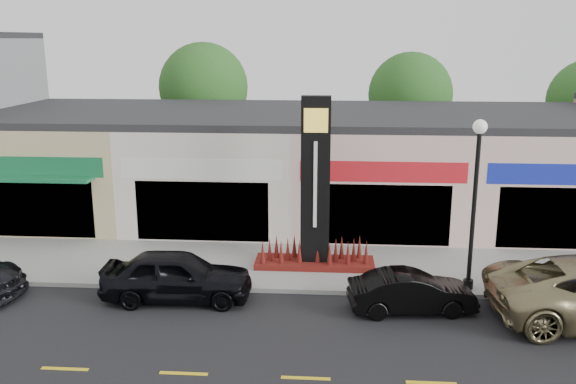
# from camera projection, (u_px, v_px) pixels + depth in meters

# --- Properties ---
(ground) EXTENTS (120.00, 120.00, 0.00)m
(ground) POSITION_uv_depth(u_px,v_px,m) (208.00, 319.00, 17.84)
(ground) COLOR black
(ground) RESTS_ON ground
(sidewalk) EXTENTS (52.00, 4.30, 0.15)m
(sidewalk) POSITION_uv_depth(u_px,v_px,m) (232.00, 264.00, 22.03)
(sidewalk) COLOR gray
(sidewalk) RESTS_ON ground
(curb) EXTENTS (52.00, 0.20, 0.15)m
(curb) POSITION_uv_depth(u_px,v_px,m) (221.00, 288.00, 19.85)
(curb) COLOR gray
(curb) RESTS_ON ground
(shop_beige) EXTENTS (7.00, 10.85, 4.80)m
(shop_beige) POSITION_uv_depth(u_px,v_px,m) (78.00, 160.00, 28.93)
(shop_beige) COLOR tan
(shop_beige) RESTS_ON ground
(shop_cream) EXTENTS (7.00, 10.01, 4.80)m
(shop_cream) POSITION_uv_depth(u_px,v_px,m) (223.00, 162.00, 28.45)
(shop_cream) COLOR beige
(shop_cream) RESTS_ON ground
(shop_pink_w) EXTENTS (7.00, 10.01, 4.80)m
(shop_pink_w) POSITION_uv_depth(u_px,v_px,m) (374.00, 164.00, 27.97)
(shop_pink_w) COLOR beige
(shop_pink_w) RESTS_ON ground
(shop_pink_e) EXTENTS (7.00, 10.01, 4.80)m
(shop_pink_e) POSITION_uv_depth(u_px,v_px,m) (530.00, 166.00, 27.48)
(shop_pink_e) COLOR beige
(shop_pink_e) RESTS_ON ground
(tree_rear_west) EXTENTS (5.20, 5.20, 7.83)m
(tree_rear_west) POSITION_uv_depth(u_px,v_px,m) (204.00, 87.00, 35.70)
(tree_rear_west) COLOR #382619
(tree_rear_west) RESTS_ON ground
(tree_rear_mid) EXTENTS (4.80, 4.80, 7.29)m
(tree_rear_mid) POSITION_uv_depth(u_px,v_px,m) (410.00, 94.00, 34.95)
(tree_rear_mid) COLOR #382619
(tree_rear_mid) RESTS_ON ground
(lamp_east_near) EXTENTS (0.44, 0.44, 5.47)m
(lamp_east_near) POSITION_uv_depth(u_px,v_px,m) (475.00, 188.00, 18.85)
(lamp_east_near) COLOR black
(lamp_east_near) RESTS_ON sidewalk
(pylon_sign) EXTENTS (4.20, 1.30, 6.00)m
(pylon_sign) POSITION_uv_depth(u_px,v_px,m) (315.00, 208.00, 21.13)
(pylon_sign) COLOR #51100D
(pylon_sign) RESTS_ON sidewalk
(car_black_sedan) EXTENTS (2.07, 4.74, 1.59)m
(car_black_sedan) POSITION_uv_depth(u_px,v_px,m) (177.00, 276.00, 19.01)
(car_black_sedan) COLOR black
(car_black_sedan) RESTS_ON ground
(car_black_conv) EXTENTS (1.78, 3.89, 1.24)m
(car_black_conv) POSITION_uv_depth(u_px,v_px,m) (412.00, 292.00, 18.21)
(car_black_conv) COLOR black
(car_black_conv) RESTS_ON ground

